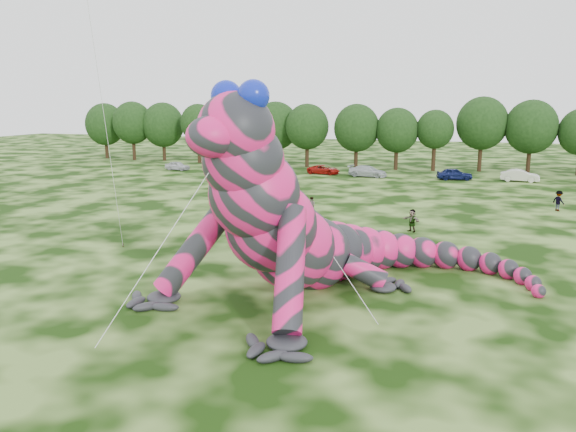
# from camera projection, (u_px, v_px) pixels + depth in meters

# --- Properties ---
(ground) EXTENTS (240.00, 240.00, 0.00)m
(ground) POSITION_uv_depth(u_px,v_px,m) (352.00, 307.00, 27.34)
(ground) COLOR #16330A
(ground) RESTS_ON ground
(inflatable_gecko) EXTENTS (25.44, 27.17, 10.81)m
(inflatable_gecko) POSITION_uv_depth(u_px,v_px,m) (312.00, 187.00, 29.46)
(inflatable_gecko) COLOR #E71A6E
(inflatable_gecko) RESTS_ON ground
(flying_kite) EXTENTS (2.40, 5.27, 17.09)m
(flying_kite) POSITION_uv_depth(u_px,v_px,m) (88.00, 8.00, 31.15)
(flying_kite) COLOR red
(flying_kite) RESTS_ON ground
(tree_0) EXTENTS (6.91, 6.22, 9.51)m
(tree_0) POSITION_uv_depth(u_px,v_px,m) (106.00, 131.00, 97.47)
(tree_0) COLOR black
(tree_0) RESTS_ON ground
(tree_1) EXTENTS (6.74, 6.07, 9.81)m
(tree_1) POSITION_uv_depth(u_px,v_px,m) (133.00, 131.00, 94.56)
(tree_1) COLOR black
(tree_1) RESTS_ON ground
(tree_2) EXTENTS (7.04, 6.34, 9.64)m
(tree_2) POSITION_uv_depth(u_px,v_px,m) (163.00, 132.00, 93.72)
(tree_2) COLOR black
(tree_2) RESTS_ON ground
(tree_3) EXTENTS (5.81, 5.23, 9.44)m
(tree_3) POSITION_uv_depth(u_px,v_px,m) (199.00, 134.00, 90.07)
(tree_3) COLOR black
(tree_3) RESTS_ON ground
(tree_4) EXTENTS (6.22, 5.60, 9.06)m
(tree_4) POSITION_uv_depth(u_px,v_px,m) (238.00, 135.00, 89.91)
(tree_4) COLOR black
(tree_4) RESTS_ON ground
(tree_5) EXTENTS (7.16, 6.44, 9.80)m
(tree_5) POSITION_uv_depth(u_px,v_px,m) (276.00, 133.00, 87.71)
(tree_5) COLOR black
(tree_5) RESTS_ON ground
(tree_6) EXTENTS (6.52, 5.86, 9.49)m
(tree_6) POSITION_uv_depth(u_px,v_px,m) (307.00, 136.00, 84.51)
(tree_6) COLOR black
(tree_6) RESTS_ON ground
(tree_7) EXTENTS (6.68, 6.01, 9.48)m
(tree_7) POSITION_uv_depth(u_px,v_px,m) (356.00, 136.00, 82.49)
(tree_7) COLOR black
(tree_7) RESTS_ON ground
(tree_8) EXTENTS (6.14, 5.53, 8.94)m
(tree_8) POSITION_uv_depth(u_px,v_px,m) (397.00, 139.00, 81.04)
(tree_8) COLOR black
(tree_8) RESTS_ON ground
(tree_9) EXTENTS (5.27, 4.74, 8.68)m
(tree_9) POSITION_uv_depth(u_px,v_px,m) (434.00, 140.00, 79.89)
(tree_9) COLOR black
(tree_9) RESTS_ON ground
(tree_10) EXTENTS (7.09, 6.38, 10.50)m
(tree_10) POSITION_uv_depth(u_px,v_px,m) (481.00, 134.00, 79.06)
(tree_10) COLOR black
(tree_10) RESTS_ON ground
(tree_11) EXTENTS (7.01, 6.31, 10.07)m
(tree_11) POSITION_uv_depth(u_px,v_px,m) (531.00, 137.00, 76.92)
(tree_11) COLOR black
(tree_11) RESTS_ON ground
(car_0) EXTENTS (3.88, 1.97, 1.27)m
(car_0) POSITION_uv_depth(u_px,v_px,m) (177.00, 166.00, 81.32)
(car_0) COLOR silver
(car_0) RESTS_ON ground
(car_1) EXTENTS (3.94, 1.40, 1.30)m
(car_1) POSITION_uv_depth(u_px,v_px,m) (244.00, 167.00, 80.01)
(car_1) COLOR black
(car_1) RESTS_ON ground
(car_2) EXTENTS (4.73, 2.69, 1.25)m
(car_2) POSITION_uv_depth(u_px,v_px,m) (324.00, 170.00, 76.88)
(car_2) COLOR #97100B
(car_2) RESTS_ON ground
(car_3) EXTENTS (5.38, 2.92, 1.48)m
(car_3) POSITION_uv_depth(u_px,v_px,m) (368.00, 171.00, 74.12)
(car_3) COLOR #B5BBBE
(car_3) RESTS_ON ground
(car_4) EXTENTS (4.67, 2.59, 1.50)m
(car_4) POSITION_uv_depth(u_px,v_px,m) (455.00, 174.00, 71.25)
(car_4) COLOR #10184A
(car_4) RESTS_ON ground
(car_5) EXTENTS (4.73, 2.14, 1.51)m
(car_5) POSITION_uv_depth(u_px,v_px,m) (520.00, 176.00, 69.67)
(car_5) COLOR silver
(car_5) RESTS_ON ground
(spectator_5) EXTENTS (1.62, 1.39, 1.76)m
(spectator_5) POSITION_uv_depth(u_px,v_px,m) (412.00, 220.00, 42.94)
(spectator_5) COLOR gray
(spectator_5) RESTS_ON ground
(spectator_1) EXTENTS (0.91, 0.80, 1.58)m
(spectator_1) POSITION_uv_depth(u_px,v_px,m) (311.00, 206.00, 49.51)
(spectator_1) COLOR gray
(spectator_1) RESTS_ON ground
(spectator_2) EXTENTS (1.33, 1.37, 1.88)m
(spectator_2) POSITION_uv_depth(u_px,v_px,m) (559.00, 201.00, 51.03)
(spectator_2) COLOR gray
(spectator_2) RESTS_ON ground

